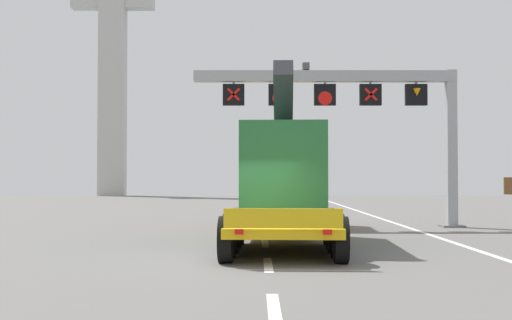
% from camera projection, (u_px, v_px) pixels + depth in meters
% --- Properties ---
extents(ground, '(112.00, 112.00, 0.00)m').
position_uv_depth(ground, '(248.00, 260.00, 16.03)').
color(ground, slate).
extents(lane_markings, '(0.20, 43.19, 0.01)m').
position_uv_depth(lane_markings, '(259.00, 221.00, 30.32)').
color(lane_markings, silver).
rests_on(lane_markings, ground).
extents(edge_line_right, '(0.20, 63.00, 0.01)m').
position_uv_depth(edge_line_right, '(396.00, 224.00, 28.05)').
color(edge_line_right, silver).
rests_on(edge_line_right, ground).
extents(overhead_lane_gantry, '(10.90, 0.90, 6.66)m').
position_uv_depth(overhead_lane_gantry, '(355.00, 101.00, 26.81)').
color(overhead_lane_gantry, '#9EA0A5').
rests_on(overhead_lane_gantry, ground).
extents(heavy_haul_truck_yellow, '(3.55, 14.15, 5.30)m').
position_uv_depth(heavy_haul_truck_yellow, '(281.00, 178.00, 22.86)').
color(heavy_haul_truck_yellow, yellow).
rests_on(heavy_haul_truck_yellow, ground).
extents(bridge_pylon_distant, '(9.00, 2.00, 34.17)m').
position_uv_depth(bridge_pylon_distant, '(110.00, 36.00, 72.28)').
color(bridge_pylon_distant, '#B7B7B2').
rests_on(bridge_pylon_distant, ground).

